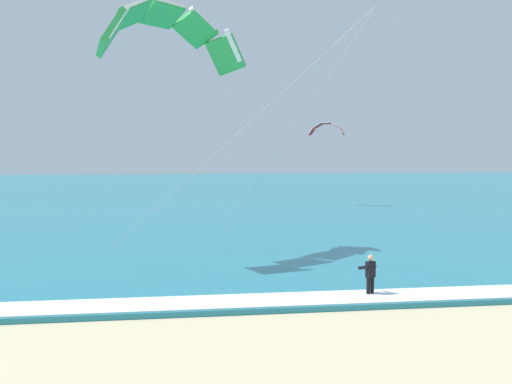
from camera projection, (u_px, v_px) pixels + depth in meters
name	position (u px, v px, depth m)	size (l,w,h in m)	color
sea	(264.00, 190.00, 78.80)	(200.00, 120.00, 0.20)	teal
surf_foam	(495.00, 292.00, 20.46)	(200.00, 1.77, 0.04)	white
surfboard	(370.00, 299.00, 20.15)	(0.99, 1.45, 0.09)	#E04C38
kitesurfer	(370.00, 275.00, 20.10)	(0.66, 0.66, 1.69)	black
kite_primary	(169.00, 29.00, 26.94)	(10.86, 11.21, 11.75)	green
kite_distant	(326.00, 127.00, 53.49)	(3.38, 2.56, 1.29)	red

